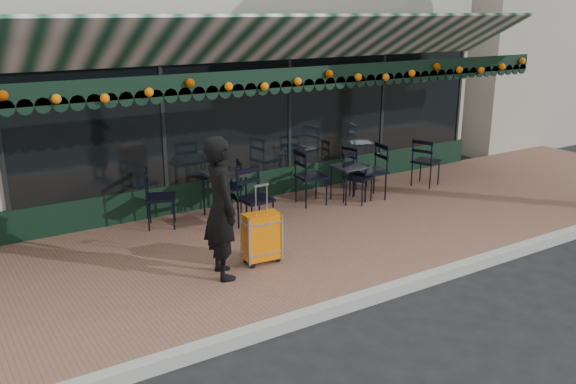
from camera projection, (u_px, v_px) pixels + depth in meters
ground at (368, 299)px, 7.50m from camera, size 80.00×80.00×0.00m
sidewalk at (282, 243)px, 9.09m from camera, size 18.00×4.00×0.15m
curb at (373, 296)px, 7.41m from camera, size 18.00×0.16×0.15m
restaurant_building at (138, 66)px, 13.17m from camera, size 12.00×9.60×4.50m
neighbor_building_right at (519, 43)px, 20.00m from camera, size 12.00×8.00×4.80m
woman at (221, 208)px, 7.57m from camera, size 0.55×0.73×1.82m
suitcase at (262, 237)px, 8.11m from camera, size 0.50×0.31×1.09m
cafe_table_a at (349, 169)px, 10.75m from camera, size 0.52×0.52×0.64m
cafe_table_b at (224, 177)px, 9.85m from camera, size 0.61×0.61×0.76m
chair_a_left at (370, 171)px, 10.91m from camera, size 0.58×0.58×0.99m
chair_a_right at (355, 166)px, 11.64m from camera, size 0.49×0.49×0.82m
chair_a_front at (358, 178)px, 10.70m from camera, size 0.58×0.58×0.88m
chair_a_extra at (426, 162)px, 11.74m from camera, size 0.60×0.60×0.93m
chair_b_left at (228, 187)px, 10.09m from camera, size 0.57×0.57×0.90m
chair_b_right at (311, 177)px, 10.58m from camera, size 0.55×0.55×0.97m
chair_b_front at (255, 200)px, 9.34m from camera, size 0.50×0.50×0.95m
chair_solo at (161, 198)px, 9.46m from camera, size 0.61×0.61×0.93m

